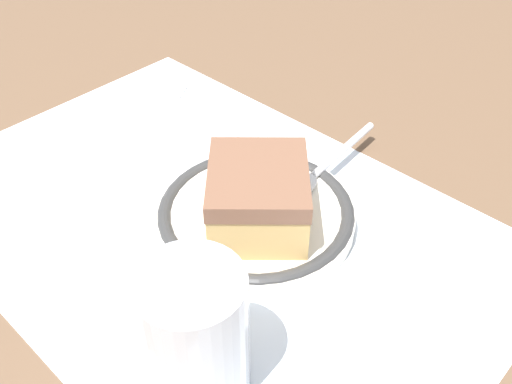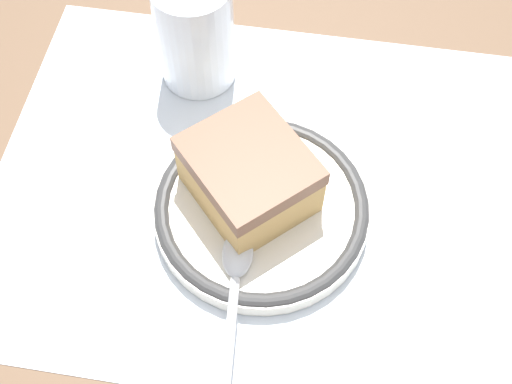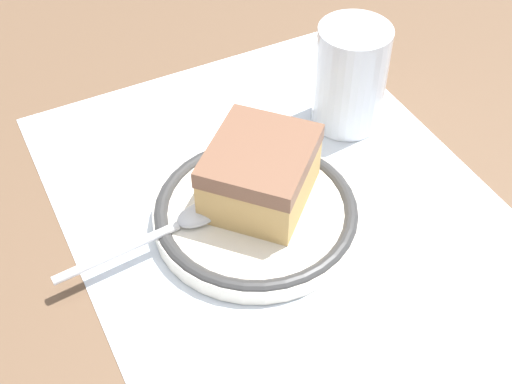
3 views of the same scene
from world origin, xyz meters
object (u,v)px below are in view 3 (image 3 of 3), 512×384
at_px(plate, 256,213).
at_px(napkin, 471,326).
at_px(cup, 350,82).
at_px(spoon, 171,228).
at_px(cake_slice, 260,173).

height_order(plate, napkin, plate).
bearing_deg(plate, cup, 119.69).
bearing_deg(spoon, cup, 108.44).
height_order(plate, cup, cup).
bearing_deg(plate, napkin, 29.51).
relative_size(cake_slice, cup, 1.18).
bearing_deg(napkin, plate, -150.49).
xyz_separation_m(cup, napkin, (0.25, -0.05, -0.04)).
bearing_deg(spoon, napkin, 43.58).
distance_m(spoon, cup, 0.22).
bearing_deg(napkin, spoon, -136.42).
bearing_deg(cake_slice, cup, 117.70).
xyz_separation_m(plate, cake_slice, (-0.01, 0.01, 0.03)).
relative_size(plate, spoon, 1.18).
relative_size(cup, napkin, 0.74).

